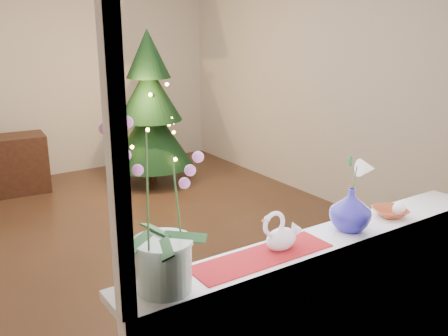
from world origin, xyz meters
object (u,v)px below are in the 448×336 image
at_px(side_table, 6,165).
at_px(swan, 282,231).
at_px(paperweight, 399,209).
at_px(amber_dish, 390,213).
at_px(orchid_pot, 161,206).
at_px(blue_vase, 351,206).
at_px(xmas_tree, 150,108).

bearing_deg(side_table, swan, -79.03).
distance_m(paperweight, amber_dish, 0.05).
distance_m(orchid_pot, blue_vase, 1.08).
bearing_deg(swan, blue_vase, -4.36).
height_order(amber_dish, side_table, amber_dish).
relative_size(swan, paperweight, 3.01).
height_order(orchid_pot, swan, orchid_pot).
bearing_deg(swan, xmas_tree, 70.89).
height_order(amber_dish, xmas_tree, xmas_tree).
xyz_separation_m(blue_vase, xmas_tree, (0.75, 3.88, -0.11)).
bearing_deg(swan, orchid_pot, 179.54).
height_order(swan, amber_dish, swan).
bearing_deg(amber_dish, swan, 178.89).
distance_m(swan, xmas_tree, 4.05).
bearing_deg(side_table, xmas_tree, -12.68).
xyz_separation_m(orchid_pot, paperweight, (1.43, -0.02, -0.32)).
distance_m(swan, paperweight, 0.82).
height_order(orchid_pot, paperweight, orchid_pot).
xyz_separation_m(orchid_pot, amber_dish, (1.38, 0.00, -0.33)).
distance_m(orchid_pot, xmas_tree, 4.30).
height_order(blue_vase, amber_dish, blue_vase).
bearing_deg(side_table, paperweight, -68.94).
height_order(swan, paperweight, swan).
relative_size(swan, xmas_tree, 0.12).
relative_size(amber_dish, side_table, 0.17).
xyz_separation_m(amber_dish, side_table, (-1.19, 4.41, -0.60)).
bearing_deg(paperweight, side_table, 105.57).
xyz_separation_m(paperweight, side_table, (-1.23, 4.43, -0.62)).
relative_size(paperweight, amber_dish, 0.48).
xyz_separation_m(swan, blue_vase, (0.44, -0.02, 0.03)).
xyz_separation_m(amber_dish, xmas_tree, (0.42, 3.88, -0.01)).
height_order(xmas_tree, side_table, xmas_tree).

